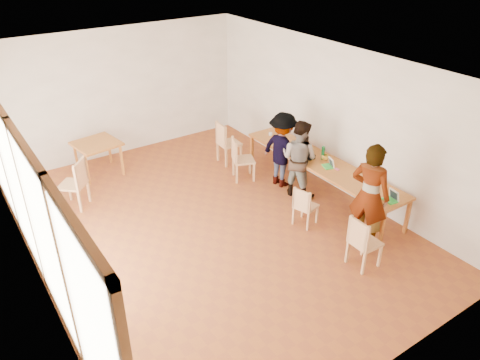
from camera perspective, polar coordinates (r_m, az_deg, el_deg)
name	(u,v)px	position (r m, az deg, el deg)	size (l,w,h in m)	color
ground	(209,225)	(8.86, -3.74, -5.51)	(8.00, 8.00, 0.00)	brown
wall_back	(120,92)	(11.52, -14.43, 10.30)	(6.00, 0.10, 3.00)	#F0E3CF
wall_front	(391,282)	(5.56, 17.90, -11.75)	(6.00, 0.10, 3.00)	#F0E3CF
wall_right	(333,118)	(9.82, 11.28, 7.47)	(0.10, 8.00, 3.00)	#F0E3CF
window_wall	(27,204)	(7.28, -24.56, -2.66)	(0.10, 8.00, 3.00)	white
ceiling	(203,66)	(7.58, -4.48, 13.70)	(6.00, 8.00, 0.04)	white
communal_table	(321,164)	(9.64, 9.86, 1.97)	(0.80, 4.00, 0.75)	#C1682B
side_table	(97,146)	(10.82, -17.07, 3.99)	(0.90, 0.90, 0.75)	#C1682B
chair_near	(362,238)	(7.78, 14.63, -6.87)	(0.44, 0.44, 0.49)	tan
chair_mid	(304,203)	(8.65, 7.78, -2.80)	(0.46, 0.46, 0.43)	tan
chair_far	(239,155)	(10.13, -0.13, 3.07)	(0.58, 0.58, 0.51)	tan
chair_empty	(225,139)	(10.84, -1.82, 5.03)	(0.49, 0.49, 0.53)	tan
chair_spare	(77,179)	(9.63, -19.29, 0.12)	(0.67, 0.67, 0.54)	tan
person_near	(369,196)	(8.19, 15.50, -1.84)	(0.70, 0.46, 1.91)	gray
person_mid	(299,159)	(9.53, 7.21, 2.61)	(0.79, 0.62, 1.63)	gray
person_far	(283,150)	(9.86, 5.22, 3.67)	(1.05, 0.61, 1.63)	gray
laptop_near	(392,198)	(8.54, 18.02, -2.05)	(0.24, 0.26, 0.20)	#39D649
laptop_mid	(329,165)	(9.41, 10.85, 1.87)	(0.25, 0.27, 0.19)	#39D649
laptop_far	(299,150)	(9.89, 7.23, 3.61)	(0.30, 0.32, 0.22)	#39D649
yellow_mug	(325,157)	(9.69, 10.30, 2.75)	(0.14, 0.14, 0.11)	gold
green_bottle	(323,153)	(9.66, 10.08, 3.26)	(0.07, 0.07, 0.28)	#10652A
clear_glass	(305,142)	(10.32, 7.96, 4.56)	(0.07, 0.07, 0.09)	silver
condiment_cup	(270,134)	(10.71, 3.74, 5.63)	(0.08, 0.08, 0.06)	white
pink_phone	(337,169)	(9.36, 11.74, 1.31)	(0.05, 0.10, 0.01)	#CE4A74
black_pouch	(308,156)	(9.73, 8.33, 2.97)	(0.16, 0.26, 0.09)	black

